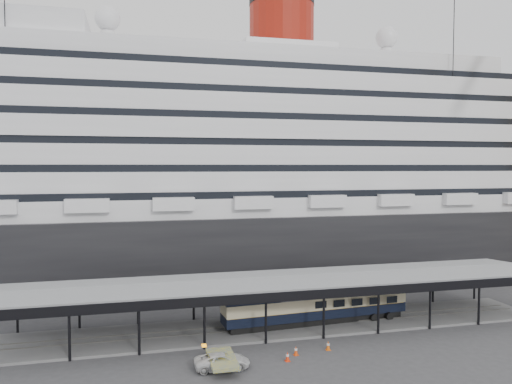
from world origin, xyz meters
TOP-DOWN VIEW (x-y plane):
  - ground at (0.00, 0.00)m, footprint 200.00×200.00m
  - cruise_ship at (0.05, 32.00)m, footprint 130.00×30.00m
  - platform_canopy at (0.00, 5.00)m, footprint 56.00×9.18m
  - port_truck at (-7.88, -3.83)m, footprint 4.61×2.19m
  - pullman_carriage at (3.69, 5.00)m, footprint 20.21×4.11m
  - traffic_cone_left at (-2.20, -3.63)m, footprint 0.44×0.44m
  - traffic_cone_mid at (-1.06, -2.49)m, footprint 0.48×0.48m
  - traffic_cone_right at (2.16, -2.04)m, footprint 0.48×0.48m

SIDE VIEW (x-z plane):
  - ground at x=0.00m, z-range 0.00..0.00m
  - traffic_cone_left at x=-2.20m, z-range 0.00..0.82m
  - traffic_cone_mid at x=-1.06m, z-range 0.00..0.82m
  - traffic_cone_right at x=2.16m, z-range 0.00..0.84m
  - port_truck at x=-7.88m, z-range 0.00..1.27m
  - platform_canopy at x=0.00m, z-range -0.29..5.01m
  - pullman_carriage at x=3.69m, z-range -7.44..12.27m
  - cruise_ship at x=0.05m, z-range -3.60..40.30m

